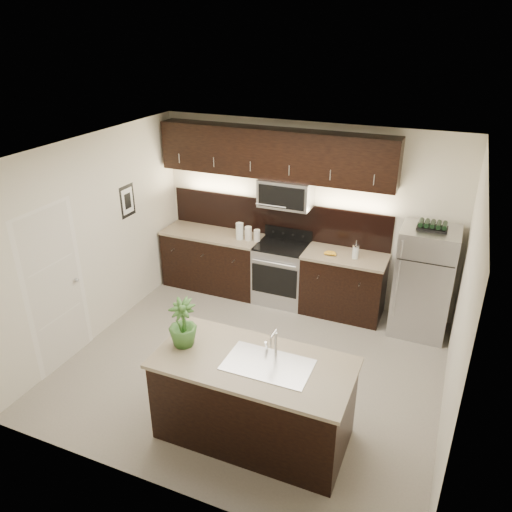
% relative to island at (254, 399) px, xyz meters
% --- Properties ---
extents(ground, '(4.50, 4.50, 0.00)m').
position_rel_island_xyz_m(ground, '(-0.46, 1.07, -0.47)').
color(ground, gray).
rests_on(ground, ground).
extents(room_walls, '(4.52, 4.02, 2.71)m').
position_rel_island_xyz_m(room_walls, '(-0.57, 1.03, 1.22)').
color(room_walls, beige).
rests_on(room_walls, ground).
extents(counter_run, '(3.51, 0.65, 0.94)m').
position_rel_island_xyz_m(counter_run, '(-0.92, 2.76, -0.00)').
color(counter_run, black).
rests_on(counter_run, ground).
extents(upper_fixtures, '(3.49, 0.40, 1.66)m').
position_rel_island_xyz_m(upper_fixtures, '(-0.89, 2.90, 1.67)').
color(upper_fixtures, black).
rests_on(upper_fixtures, counter_run).
extents(island, '(1.96, 0.96, 0.94)m').
position_rel_island_xyz_m(island, '(0.00, 0.00, 0.00)').
color(island, black).
rests_on(island, ground).
extents(sink_faucet, '(0.84, 0.50, 0.28)m').
position_rel_island_xyz_m(sink_faucet, '(0.15, 0.01, 0.48)').
color(sink_faucet, silver).
rests_on(sink_faucet, island).
extents(refrigerator, '(0.74, 0.67, 1.53)m').
position_rel_island_xyz_m(refrigerator, '(1.34, 2.70, 0.29)').
color(refrigerator, '#B2B2B7').
rests_on(refrigerator, ground).
extents(wine_rack, '(0.38, 0.23, 0.09)m').
position_rel_island_xyz_m(wine_rack, '(1.34, 2.70, 1.10)').
color(wine_rack, black).
rests_on(wine_rack, refrigerator).
extents(plant, '(0.31, 0.31, 0.51)m').
position_rel_island_xyz_m(plant, '(-0.77, -0.01, 0.72)').
color(plant, '#366428').
rests_on(plant, island).
extents(canisters, '(0.38, 0.13, 0.25)m').
position_rel_island_xyz_m(canisters, '(-1.28, 2.72, 0.58)').
color(canisters, silver).
rests_on(canisters, counter_run).
extents(french_press, '(0.09, 0.09, 0.27)m').
position_rel_island_xyz_m(french_press, '(0.39, 2.71, 0.57)').
color(french_press, silver).
rests_on(french_press, counter_run).
extents(bananas, '(0.19, 0.16, 0.06)m').
position_rel_island_xyz_m(bananas, '(-0.01, 2.68, 0.50)').
color(bananas, gold).
rests_on(bananas, counter_run).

